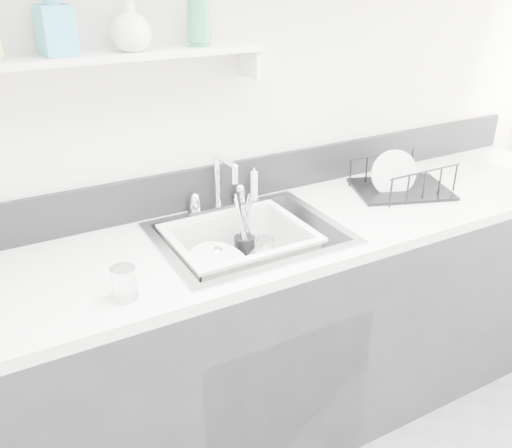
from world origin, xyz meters
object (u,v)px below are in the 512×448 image
wash_tub (240,254)px  dish_rack (402,175)px  sink (249,256)px  counter_run (250,340)px

wash_tub → dish_rack: bearing=3.1°
wash_tub → dish_rack: 0.79m
sink → counter_run: bearing=0.0°
counter_run → sink: sink is taller
wash_tub → sink: bearing=-11.1°
counter_run → wash_tub: bearing=168.9°
wash_tub → dish_rack: size_ratio=1.26×
counter_run → dish_rack: bearing=3.7°
sink → wash_tub: (-0.03, 0.01, 0.02)m
wash_tub → dish_rack: dish_rack is taller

